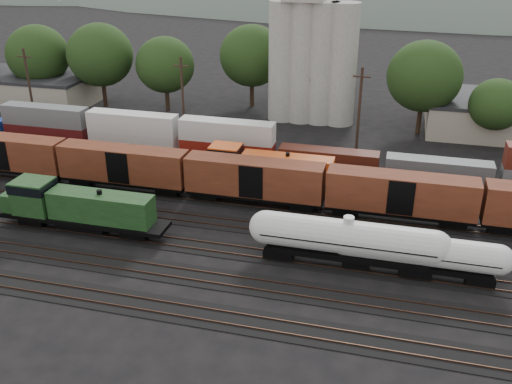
% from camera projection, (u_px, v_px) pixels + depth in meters
% --- Properties ---
extents(ground, '(600.00, 600.00, 0.00)m').
position_uv_depth(ground, '(217.00, 223.00, 58.77)').
color(ground, black).
extents(tracks, '(180.00, 33.20, 0.20)m').
position_uv_depth(tracks, '(217.00, 222.00, 58.75)').
color(tracks, black).
rests_on(tracks, ground).
extents(green_locomotive, '(17.54, 3.09, 4.64)m').
position_uv_depth(green_locomotive, '(73.00, 206.00, 56.30)').
color(green_locomotive, black).
rests_on(green_locomotive, ground).
extents(tank_car_a, '(17.82, 3.19, 4.67)m').
position_uv_depth(tank_car_a, '(347.00, 239.00, 50.08)').
color(tank_car_a, silver).
rests_on(tank_car_a, ground).
extents(tank_car_b, '(15.35, 2.75, 4.02)m').
position_uv_depth(tank_car_b, '(419.00, 252.00, 48.82)').
color(tank_car_b, silver).
rests_on(tank_car_b, ground).
extents(orange_locomotive, '(17.57, 2.93, 4.39)m').
position_uv_depth(orange_locomotive, '(262.00, 166.00, 65.98)').
color(orange_locomotive, black).
rests_on(orange_locomotive, ground).
extents(boxcar_string, '(122.80, 2.90, 4.20)m').
position_uv_depth(boxcar_string, '(63.00, 159.00, 66.52)').
color(boxcar_string, black).
rests_on(boxcar_string, ground).
extents(container_wall, '(160.00, 2.60, 5.80)m').
position_uv_depth(container_wall, '(205.00, 146.00, 72.42)').
color(container_wall, black).
rests_on(container_wall, ground).
extents(grain_silo, '(13.40, 5.00, 29.00)m').
position_uv_depth(grain_silo, '(311.00, 48.00, 84.85)').
color(grain_silo, '#A5A398').
rests_on(grain_silo, ground).
extents(industrial_sheds, '(119.38, 17.26, 5.10)m').
position_uv_depth(industrial_sheds, '(330.00, 108.00, 87.11)').
color(industrial_sheds, '#9E937F').
rests_on(industrial_sheds, ground).
extents(tree_band, '(164.99, 21.37, 14.40)m').
position_uv_depth(tree_band, '(238.00, 65.00, 89.68)').
color(tree_band, black).
rests_on(tree_band, ground).
extents(utility_poles, '(122.20, 0.36, 12.00)m').
position_uv_depth(utility_poles, '(268.00, 106.00, 75.45)').
color(utility_poles, black).
rests_on(utility_poles, ground).
extents(distant_hills, '(860.00, 286.00, 130.00)m').
position_uv_depth(distant_hills, '(422.00, 31.00, 290.08)').
color(distant_hills, '#59665B').
rests_on(distant_hills, ground).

